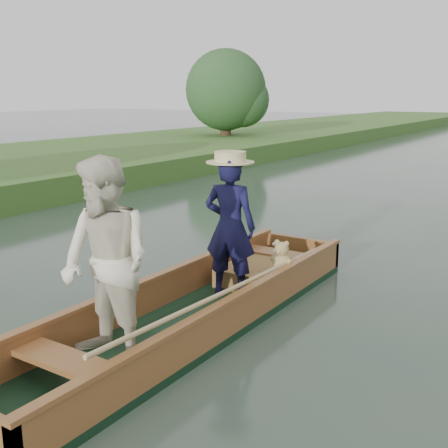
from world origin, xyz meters
The scene contains 2 objects.
ground centered at (0.00, 0.00, 0.00)m, with size 120.00×120.00×0.00m, color #283D30.
punt centered at (-0.01, -0.23, 0.61)m, with size 1.12×5.00×1.83m.
Camera 1 is at (3.18, -4.23, 2.30)m, focal length 45.00 mm.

